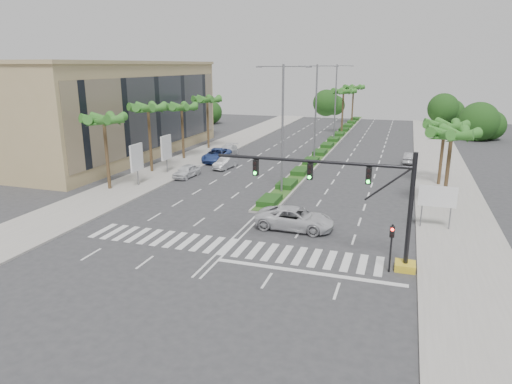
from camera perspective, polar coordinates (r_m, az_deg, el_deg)
ground at (r=31.29m, az=-3.55°, el=-6.84°), size 160.00×160.00×0.00m
footpath_right at (r=48.49m, az=22.77°, el=0.22°), size 6.00×120.00×0.15m
footpath_left at (r=54.87m, az=-10.64°, el=2.87°), size 6.00×120.00×0.15m
median at (r=73.58m, az=9.55°, el=6.16°), size 2.20×75.00×0.20m
median_grass at (r=73.56m, az=9.55°, el=6.25°), size 1.80×75.00×0.04m
building at (r=64.67m, az=-16.87°, el=9.70°), size 12.00×36.00×12.00m
signal_gantry at (r=28.16m, az=14.15°, el=-2.40°), size 12.60×1.20×7.20m
pedestrian_signal at (r=27.95m, az=16.58°, el=-5.81°), size 0.28×0.36×3.00m
direction_sign at (r=36.17m, az=21.74°, el=-0.73°), size 2.70×0.11×3.40m
billboard_near at (r=47.21m, az=-14.70°, el=4.15°), size 0.18×2.10×4.35m
billboard_far at (r=52.26m, az=-11.17°, el=5.44°), size 0.18×2.10×4.35m
palm_left_near at (r=46.15m, az=-18.48°, el=8.30°), size 4.57×4.68×7.55m
palm_left_mid at (r=52.72m, az=-13.33°, el=9.92°), size 4.57×4.68×7.95m
palm_left_far at (r=59.72m, az=-9.28°, el=10.20°), size 4.57×4.68×7.35m
palm_left_end at (r=66.87m, az=-6.10°, el=11.21°), size 4.57×4.68×7.75m
palm_right_near at (r=41.37m, az=23.24°, el=6.40°), size 4.57×4.68×7.05m
palm_right_far at (r=49.32m, az=22.51°, el=7.43°), size 4.57×4.68×6.75m
palm_median_a at (r=82.66m, az=10.88°, el=12.05°), size 4.57×4.68×8.05m
palm_median_b at (r=97.53m, az=12.09°, el=12.50°), size 4.57×4.68×8.05m
streetlight_near at (r=42.54m, az=3.34°, el=8.67°), size 5.10×0.25×12.00m
streetlight_mid at (r=58.06m, az=7.50°, el=10.43°), size 5.10×0.25×12.00m
streetlight_far at (r=73.79m, az=9.91°, el=11.42°), size 5.10×0.25×12.00m
car_parked_a at (r=50.56m, az=-8.68°, el=2.59°), size 1.93×4.16×1.38m
car_parked_b at (r=54.47m, az=-3.86°, el=3.65°), size 1.86×4.21×1.34m
car_parked_c at (r=58.51m, az=-4.93°, el=4.61°), size 3.30×6.11×1.63m
car_parked_d at (r=61.85m, az=-3.60°, el=5.15°), size 2.51×5.18×1.45m
car_crossing at (r=34.38m, az=4.89°, el=-3.32°), size 5.92×2.83×1.63m
car_right at (r=60.45m, az=18.76°, el=4.07°), size 1.85×4.31×1.38m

